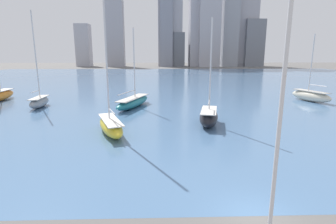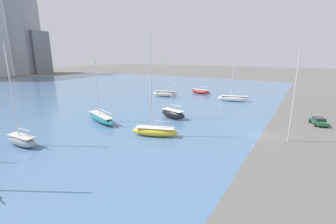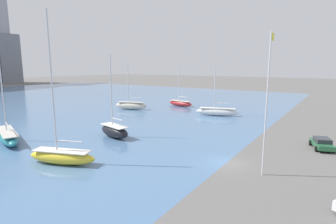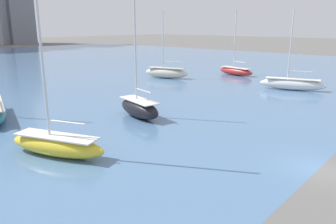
{
  "view_description": "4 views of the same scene",
  "coord_description": "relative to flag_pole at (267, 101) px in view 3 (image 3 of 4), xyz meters",
  "views": [
    {
      "loc": [
        -4.98,
        -12.23,
        8.44
      ],
      "look_at": [
        -4.03,
        18.5,
        1.6
      ],
      "focal_mm": 28.0,
      "sensor_mm": 36.0,
      "label": 1
    },
    {
      "loc": [
        -39.8,
        -5.54,
        13.29
      ],
      "look_at": [
        -4.62,
        16.16,
        2.86
      ],
      "focal_mm": 24.0,
      "sensor_mm": 36.0,
      "label": 2
    },
    {
      "loc": [
        -27.0,
        -9.98,
        10.72
      ],
      "look_at": [
        5.85,
        11.75,
        3.85
      ],
      "focal_mm": 28.0,
      "sensor_mm": 36.0,
      "label": 3
    },
    {
      "loc": [
        -21.72,
        -5.88,
        9.29
      ],
      "look_at": [
        0.16,
        13.64,
        1.53
      ],
      "focal_mm": 35.0,
      "sensor_mm": 36.0,
      "label": 4
    }
  ],
  "objects": [
    {
      "name": "flag_pole",
      "position": [
        0.0,
        0.0,
        0.0
      ],
      "size": [
        1.24,
        0.14,
        13.96
      ],
      "color": "silver",
      "rests_on": "ground_plane"
    },
    {
      "name": "parked_sedan_green",
      "position": [
        12.89,
        -4.41,
        -6.71
      ],
      "size": [
        4.83,
        3.34,
        1.48
      ],
      "rotation": [
        0.0,
        0.0,
        -1.23
      ],
      "color": "#235B38",
      "rests_on": "ground_plane"
    },
    {
      "name": "sailboat_teal",
      "position": [
        -8.25,
        33.55,
        -6.59
      ],
      "size": [
        5.67,
        10.96,
        12.41
      ],
      "rotation": [
        0.0,
        0.0,
        -0.33
      ],
      "color": "#1E757F",
      "rests_on": "harbor_water"
    },
    {
      "name": "ground_plane",
      "position": [
        1.08,
        4.18,
        -7.48
      ],
      "size": [
        500.0,
        500.0,
        0.0
      ],
      "primitive_type": "plane",
      "color": "#605E5B"
    },
    {
      "name": "sailboat_cream",
      "position": [
        23.41,
        38.05,
        -6.44
      ],
      "size": [
        4.54,
        8.48,
        11.89
      ],
      "rotation": [
        0.0,
        0.0,
        0.32
      ],
      "color": "beige",
      "rests_on": "harbor_water"
    },
    {
      "name": "sailboat_white",
      "position": [
        27.38,
        16.47,
        -6.53
      ],
      "size": [
        4.64,
        9.37,
        11.57
      ],
      "rotation": [
        0.0,
        0.0,
        0.32
      ],
      "color": "white",
      "rests_on": "harbor_water"
    },
    {
      "name": "sailboat_red",
      "position": [
        35.14,
        30.54,
        -6.63
      ],
      "size": [
        3.26,
        8.01,
        12.05
      ],
      "rotation": [
        0.0,
        0.0,
        -0.16
      ],
      "color": "#B72828",
      "rests_on": "harbor_water"
    },
    {
      "name": "sailboat_yellow",
      "position": [
        -9.26,
        19.37,
        -6.51
      ],
      "size": [
        4.68,
        8.09,
        16.55
      ],
      "rotation": [
        0.0,
        0.0,
        0.37
      ],
      "color": "yellow",
      "rests_on": "harbor_water"
    },
    {
      "name": "sailboat_black",
      "position": [
        1.96,
        22.48,
        -6.44
      ],
      "size": [
        3.53,
        6.77,
        12.48
      ],
      "rotation": [
        0.0,
        0.0,
        -0.22
      ],
      "color": "black",
      "rests_on": "harbor_water"
    }
  ]
}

